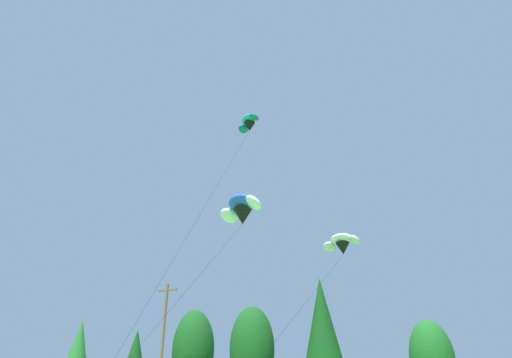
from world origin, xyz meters
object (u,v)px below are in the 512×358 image
(utility_pole, at_px, (162,347))
(parafoil_kite_high_teal, at_px, (249,123))
(parafoil_kite_far_blue_white, at_px, (241,209))
(parafoil_kite_mid_white, at_px, (342,243))

(utility_pole, distance_m, parafoil_kite_high_teal, 24.00)
(parafoil_kite_high_teal, bearing_deg, parafoil_kite_far_blue_white, -124.58)
(utility_pole, height_order, parafoil_kite_high_teal, parafoil_kite_high_teal)
(utility_pole, xyz_separation_m, parafoil_kite_far_blue_white, (13.85, -14.13, 6.82))
(parafoil_kite_mid_white, bearing_deg, utility_pole, 156.98)
(parafoil_kite_mid_white, bearing_deg, parafoil_kite_high_teal, -132.73)
(parafoil_kite_mid_white, relative_size, parafoil_kite_far_blue_white, 1.26)
(utility_pole, height_order, parafoil_kite_far_blue_white, parafoil_kite_far_blue_white)
(utility_pole, relative_size, parafoil_kite_mid_white, 0.78)
(utility_pole, relative_size, parafoil_kite_far_blue_white, 0.98)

